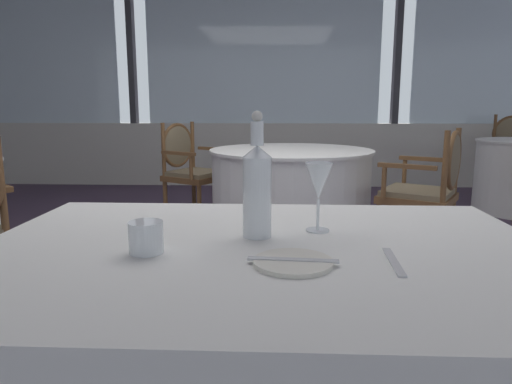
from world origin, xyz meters
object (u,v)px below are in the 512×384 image
(water_bottle, at_px, (257,188))
(water_tumbler, at_px, (146,237))
(dining_chair_0_0, at_px, (189,164))
(dining_chair_0_1, at_px, (431,184))
(side_plate, at_px, (293,262))
(wine_glass, at_px, (319,183))

(water_bottle, relative_size, water_tumbler, 4.08)
(dining_chair_0_0, distance_m, dining_chair_0_1, 2.14)
(dining_chair_0_1, bearing_deg, water_tumbler, 87.31)
(side_plate, height_order, dining_chair_0_0, dining_chair_0_0)
(side_plate, distance_m, water_tumbler, 0.34)
(water_tumbler, distance_m, dining_chair_0_0, 3.21)
(water_tumbler, xyz_separation_m, dining_chair_0_1, (1.34, 2.08, -0.22))
(wine_glass, xyz_separation_m, dining_chair_0_0, (-0.92, 2.95, -0.33))
(water_bottle, relative_size, dining_chair_0_1, 0.35)
(water_tumbler, distance_m, dining_chair_0_1, 2.49)
(side_plate, height_order, water_tumbler, water_tumbler)
(side_plate, xyz_separation_m, wine_glass, (0.08, 0.27, 0.13))
(water_bottle, distance_m, dining_chair_0_0, 3.12)
(wine_glass, bearing_deg, dining_chair_0_1, 63.65)
(dining_chair_0_0, bearing_deg, water_tumbler, -50.71)
(dining_chair_0_0, relative_size, dining_chair_0_1, 1.00)
(water_tumbler, bearing_deg, water_bottle, 30.10)
(side_plate, xyz_separation_m, dining_chair_0_0, (-0.85, 3.23, -0.20))
(water_tumbler, relative_size, dining_chair_0_0, 0.09)
(side_plate, relative_size, water_bottle, 0.53)
(wine_glass, relative_size, dining_chair_0_0, 0.20)
(side_plate, height_order, water_bottle, water_bottle)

